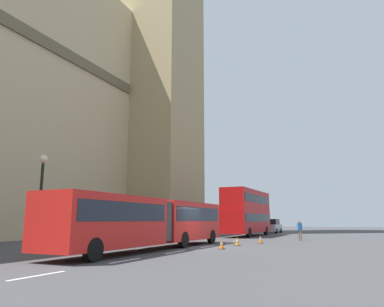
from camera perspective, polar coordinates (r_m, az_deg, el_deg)
The scene contains 10 objects.
ground_plane at distance 23.33m, azimuth 1.61°, elevation -14.77°, with size 160.00×160.00×0.00m, color #424244.
lane_centre_marking at distance 18.04m, azimuth -6.20°, elevation -15.93°, with size 25.20×0.16×0.01m.
articulated_bus at distance 21.66m, azimuth -6.38°, elevation -10.41°, with size 15.91×2.54×2.90m.
double_decker_bus at distance 40.12m, azimuth 8.79°, elevation -9.02°, with size 10.97×2.54×4.90m.
sedan_lead at distance 50.44m, azimuth 12.67°, elevation -11.23°, with size 4.40×1.86×1.85m.
traffic_cone_west at distance 22.10m, azimuth 4.75°, elevation -14.24°, with size 0.36×0.36×0.58m.
traffic_cone_middle at distance 25.14m, azimuth 7.22°, elevation -13.74°, with size 0.36×0.36×0.58m.
traffic_cone_east at distance 28.10m, azimuth 10.88°, elevation -13.30°, with size 0.36×0.36×0.58m.
street_lamp at distance 21.26m, azimuth -23.00°, elevation -6.11°, with size 0.44×0.44×5.27m.
pedestrian_near_cones at distance 31.80m, azimuth 16.78°, elevation -11.57°, with size 0.45×0.45×1.69m.
Camera 1 is at (-21.36, -9.23, 1.71)m, focal length 33.43 mm.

